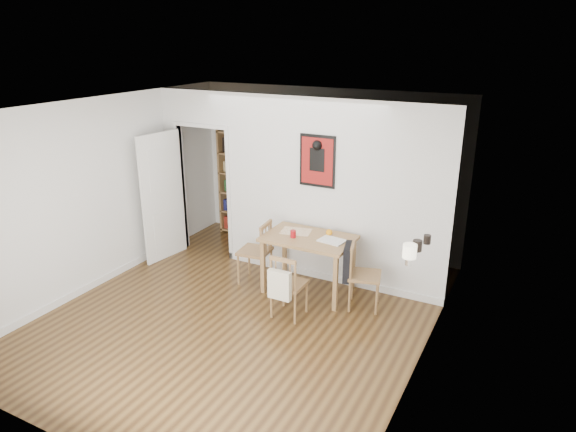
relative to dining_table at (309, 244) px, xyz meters
The scene contains 15 objects.
ground 1.25m from the dining_table, 118.27° to the right, with size 5.20×5.20×0.00m, color brown.
room_shell 0.83m from the dining_table, 131.38° to the left, with size 5.20×5.20×5.20m.
dining_table is the anchor object (origin of this frame).
chair_left 0.85m from the dining_table, behind, with size 0.51×0.51×0.92m.
chair_right 0.85m from the dining_table, ahead, with size 0.59×0.54×0.88m.
chair_front 0.75m from the dining_table, 85.18° to the right, with size 0.43×0.49×0.86m.
bookshelf 2.51m from the dining_table, 143.27° to the left, with size 0.78×0.31×1.85m.
fireplace 1.80m from the dining_table, 21.36° to the right, with size 0.45×1.25×1.16m.
red_glass 0.26m from the dining_table, 148.46° to the right, with size 0.08×0.08×0.10m, color maroon.
orange_fruit 0.32m from the dining_table, 37.64° to the left, with size 0.09×0.09×0.09m, color orange.
placemat 0.28m from the dining_table, 157.04° to the left, with size 0.40×0.30×0.00m, color #ECE4C2.
notebook 0.35m from the dining_table, ahead, with size 0.33×0.24×0.02m, color silver.
mantel_lamp 1.98m from the dining_table, 32.37° to the right, with size 0.14×0.14×0.22m.
ceramic_jar_a 1.77m from the dining_table, 21.22° to the right, with size 0.10×0.10×0.12m, color black.
ceramic_jar_b 1.74m from the dining_table, 12.42° to the right, with size 0.08×0.08×0.10m, color black.
Camera 1 is at (3.18, -4.88, 3.37)m, focal length 32.00 mm.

